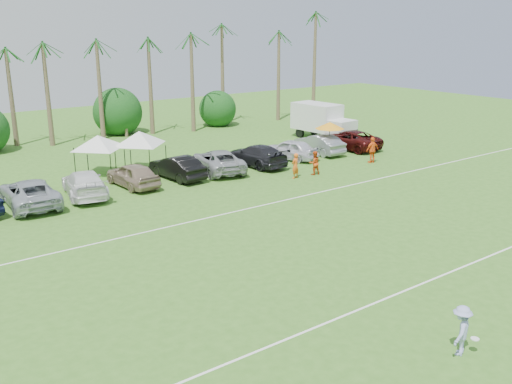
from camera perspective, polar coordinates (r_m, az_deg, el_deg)
ground at (r=21.21m, az=16.46°, el=-12.40°), size 120.00×120.00×0.00m
field_lines at (r=26.20m, az=2.44°, el=-5.98°), size 80.00×12.10×0.01m
palm_tree_4 at (r=50.13m, az=-24.06°, el=12.21°), size 2.40×2.40×8.90m
palm_tree_5 at (r=51.14m, az=-19.71°, el=13.70°), size 2.40×2.40×9.90m
palm_tree_6 at (r=52.46m, az=-15.51°, el=15.04°), size 2.40×2.40×10.90m
palm_tree_7 at (r=54.05m, az=-11.48°, el=16.23°), size 2.40×2.40×11.90m
palm_tree_8 at (r=56.44m, az=-6.62°, el=13.81°), size 2.40×2.40×8.90m
palm_tree_9 at (r=59.08m, az=-2.31°, el=14.86°), size 2.40×2.40×9.90m
palm_tree_10 at (r=62.02m, az=1.65°, el=15.74°), size 2.40×2.40×10.90m
palm_tree_11 at (r=64.56m, az=4.57°, el=16.48°), size 2.40×2.40×11.90m
bush_tree_2 at (r=54.75m, az=-13.35°, el=7.42°), size 4.00×4.00×4.00m
bush_tree_3 at (r=59.36m, az=-4.40°, el=8.48°), size 4.00×4.00×4.00m
sideline_player_a at (r=38.33m, az=3.95°, el=2.64°), size 0.70×0.54×1.72m
sideline_player_b at (r=39.39m, az=5.85°, el=2.91°), size 0.92×0.79×1.65m
sideline_player_c at (r=43.44m, az=11.56°, el=4.14°), size 1.18×0.57×1.95m
box_truck at (r=51.71m, az=6.70°, el=7.10°), size 2.74×6.24×3.14m
canopy_tent_left at (r=40.13m, az=-15.57°, el=5.49°), size 4.00×4.00×3.24m
canopy_tent_right at (r=40.63m, az=-11.62°, el=5.98°), size 4.09×4.09×3.31m
market_umbrella at (r=45.46m, az=7.39°, el=6.63°), size 2.34×2.34×2.60m
frisbee_player at (r=19.36m, az=19.82°, el=-12.89°), size 1.22×0.96×1.65m
parked_car_2 at (r=34.84m, az=-21.71°, el=-0.08°), size 2.92×5.75×1.56m
parked_car_3 at (r=35.79m, az=-16.78°, el=0.82°), size 3.18×5.69×1.56m
parked_car_4 at (r=37.11m, az=-12.23°, el=1.70°), size 2.14×4.69×1.56m
parked_car_5 at (r=38.53m, az=-7.90°, el=2.47°), size 2.04×4.85×1.56m
parked_car_6 at (r=40.09m, az=-3.83°, el=3.14°), size 3.85×6.06×1.56m
parked_car_7 at (r=41.71m, az=0.07°, el=3.70°), size 2.36×5.44×1.56m
parked_car_8 at (r=43.78m, az=3.35°, el=4.28°), size 3.23×4.92×1.56m
parked_car_9 at (r=45.99m, az=6.32°, el=4.80°), size 1.83×4.79×1.56m
parked_car_10 at (r=48.09m, az=9.30°, el=5.20°), size 2.96×5.77×1.56m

